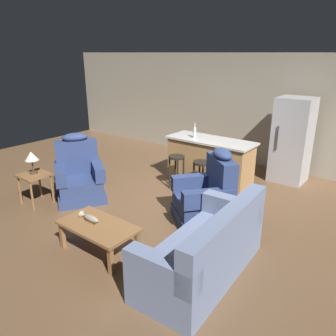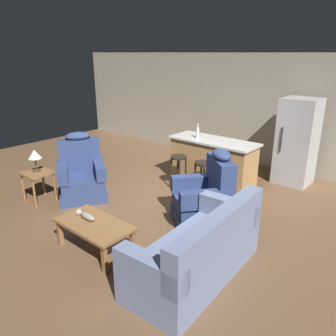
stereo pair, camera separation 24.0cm
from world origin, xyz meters
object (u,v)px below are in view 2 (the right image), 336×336
Objects in this scene: table_lamp at (35,155)px; bottle_tall_green at (198,133)px; coffee_table at (94,227)px; bar_stool_right at (203,173)px; refrigerator at (297,142)px; recliner_near_island at (206,197)px; bar_stool_left at (179,166)px; fish_figurine at (86,216)px; kitchen_island at (213,162)px; end_table at (38,177)px; couch at (200,252)px; recliner_near_lamp at (82,175)px.

table_lamp is 3.13m from bottle_tall_green.
bar_stool_right reaches higher than coffee_table.
table_lamp is 0.23× the size of refrigerator.
recliner_near_island reaches higher than bar_stool_left.
bottle_tall_green reaches higher than fish_figurine.
bottle_tall_green reaches higher than kitchen_island.
bar_stool_left reaches higher than end_table.
couch is 3.47× the size of end_table.
coffee_table is 2.46m from bar_stool_right.
end_table is 0.31× the size of kitchen_island.
recliner_near_lamp is 2.28m from bar_stool_right.
refrigerator is at bearing 82.69° from recliner_near_lamp.
recliner_near_island is at bearing 62.48° from fish_figurine.
end_table is (-3.51, -0.12, 0.12)m from couch.
table_lamp is at bearing 151.90° from end_table.
bottle_tall_green reaches higher than end_table.
recliner_near_lamp and recliner_near_island have the same top height.
couch is at bearing -59.70° from kitchen_island.
couch is at bearing -46.04° from bar_stool_left.
couch is 1.62× the size of recliner_near_lamp.
kitchen_island is (-0.80, 1.42, 0.06)m from recliner_near_island.
fish_figurine is 4.50m from refrigerator.
recliner_near_island is 1.76× the size of bar_stool_right.
recliner_near_island is 0.67× the size of kitchen_island.
recliner_near_lamp is at bearing 149.32° from coffee_table.
kitchen_island is (-1.53, 2.62, 0.14)m from couch.
fish_figurine is at bearing -10.12° from end_table.
end_table is 3.38m from kitchen_island.
refrigerator is at bearing 60.24° from bar_stool_right.
bar_stool_left is 0.58m from bar_stool_right.
recliner_near_island is 2.14× the size of end_table.
bar_stool_left is 2.48m from refrigerator.
fish_figurine is 0.83× the size of table_lamp.
recliner_near_island is at bearing -33.60° from bar_stool_left.
end_table is (-1.92, 0.34, -0.00)m from fish_figurine.
couch is 2.40m from bar_stool_right.
bar_stool_right reaches higher than end_table.
fish_figurine is at bearing -84.87° from bottle_tall_green.
bar_stool_left is at bearing 97.57° from fish_figurine.
table_lamp reaches higher than bar_stool_right.
couch is 2.77m from bar_stool_left.
recliner_near_lamp is at bearing -121.39° from bottle_tall_green.
coffee_table is 1.94m from recliner_near_lamp.
recliner_near_lamp is at bearing -12.88° from couch.
refrigerator reaches higher than couch.
refrigerator reaches higher than table_lamp.
fish_figurine is 2.47m from bar_stool_right.
refrigerator is (1.30, 4.28, 0.42)m from fish_figurine.
table_lamp is at bearing -1.54° from couch.
couch is 3.13m from recliner_near_lamp.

